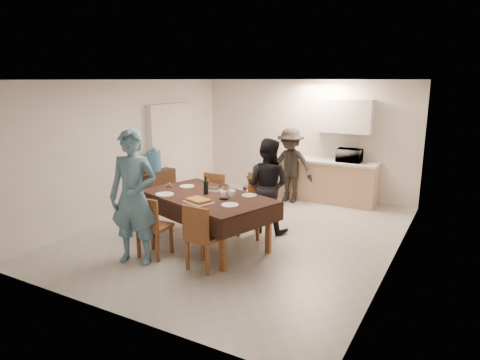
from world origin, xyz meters
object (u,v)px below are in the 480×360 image
object	(u,v)px
savoury_tart	(198,200)
water_pitcher	(224,192)
person_kitchen	(290,165)
water_jug	(154,161)
microwave	(349,155)
dining_table	(207,198)
wine_bottle	(206,185)
console	(156,189)
person_far	(267,186)
person_near	(133,197)

from	to	relation	value
savoury_tart	water_pitcher	bearing A→B (deg)	52.85
savoury_tart	person_kitchen	xyz separation A→B (m)	(0.08, 3.34, -0.05)
water_jug	microwave	distance (m)	4.05
water_pitcher	dining_table	bearing A→B (deg)	171.87
wine_bottle	water_pitcher	bearing A→B (deg)	-14.04
console	water_jug	distance (m)	0.59
water_jug	person_far	bearing A→B (deg)	-2.94
savoury_tart	person_far	bearing A→B (deg)	72.53
water_jug	savoury_tart	world-z (taller)	water_jug
water_pitcher	person_far	distance (m)	1.12
water_pitcher	person_far	world-z (taller)	person_far
water_jug	person_far	xyz separation A→B (m)	(2.60, -0.13, -0.16)
wine_bottle	water_jug	bearing A→B (deg)	150.49
wine_bottle	person_kitchen	xyz separation A→B (m)	(0.23, 2.91, -0.17)
dining_table	water_jug	xyz separation A→B (m)	(-2.05, 1.18, 0.20)
wine_bottle	water_pitcher	world-z (taller)	wine_bottle
microwave	console	bearing A→B (deg)	33.36
water_jug	wine_bottle	size ratio (longest dim) A/B	1.36
console	water_pitcher	distance (m)	2.76
savoury_tart	person_near	xyz separation A→B (m)	(-0.65, -0.67, 0.12)
console	water_pitcher	world-z (taller)	water_pitcher
person_near	person_kitchen	size ratio (longest dim) A/B	1.21
console	savoury_tart	size ratio (longest dim) A/B	2.11
microwave	person_near	distance (m)	4.84
dining_table	water_pitcher	size ratio (longest dim) A/B	10.87
person_kitchen	dining_table	bearing A→B (deg)	-93.54
console	person_near	xyz separation A→B (m)	(1.50, -2.23, 0.58)
person_near	person_kitchen	distance (m)	4.08
savoury_tart	water_jug	bearing A→B (deg)	144.01
water_pitcher	microwave	world-z (taller)	microwave
water_jug	water_pitcher	world-z (taller)	water_jug
water_pitcher	savoury_tart	distance (m)	0.42
dining_table	microwave	xyz separation A→B (m)	(1.33, 3.41, 0.26)
microwave	water_jug	bearing A→B (deg)	33.36
person_near	dining_table	bearing A→B (deg)	44.97
water_pitcher	person_kitchen	bearing A→B (deg)	93.17
dining_table	wine_bottle	xyz separation A→B (m)	(-0.05, 0.05, 0.19)
water_jug	savoury_tart	size ratio (longest dim) A/B	1.02
person_kitchen	microwave	bearing A→B (deg)	21.43
water_pitcher	savoury_tart	world-z (taller)	water_pitcher
wine_bottle	savoury_tart	world-z (taller)	wine_bottle
wine_bottle	microwave	bearing A→B (deg)	67.68
console	dining_table	bearing A→B (deg)	-29.97
water_jug	water_pitcher	size ratio (longest dim) A/B	1.85
water_pitcher	microwave	size ratio (longest dim) A/B	0.44
water_pitcher	microwave	bearing A→B (deg)	74.20
person_far	microwave	bearing A→B (deg)	-110.76
microwave	person_kitchen	size ratio (longest dim) A/B	0.31
wine_bottle	person_kitchen	bearing A→B (deg)	85.42
dining_table	microwave	size ratio (longest dim) A/B	4.76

